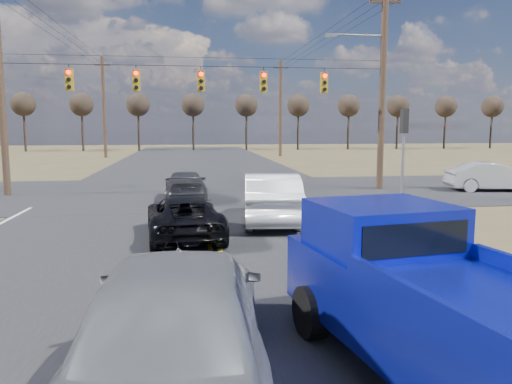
{
  "coord_description": "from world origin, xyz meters",
  "views": [
    {
      "loc": [
        -0.63,
        -6.23,
        3.2
      ],
      "look_at": [
        1.08,
        6.47,
        1.5
      ],
      "focal_mm": 35.0,
      "sensor_mm": 36.0,
      "label": 1
    }
  ],
  "objects": [
    {
      "name": "ground",
      "position": [
        0.0,
        0.0,
        0.0
      ],
      "size": [
        160.0,
        160.0,
        0.0
      ],
      "primitive_type": "plane",
      "color": "brown",
      "rests_on": "ground"
    },
    {
      "name": "road_main",
      "position": [
        0.0,
        10.0,
        0.0
      ],
      "size": [
        14.0,
        120.0,
        0.02
      ],
      "primitive_type": "cube",
      "color": "#28282B",
      "rests_on": "ground"
    },
    {
      "name": "road_cross",
      "position": [
        0.0,
        18.0,
        0.0
      ],
      "size": [
        120.0,
        12.0,
        0.02
      ],
      "primitive_type": "cube",
      "color": "#28282B",
      "rests_on": "ground"
    },
    {
      "name": "signal_gantry",
      "position": [
        0.5,
        17.79,
        5.06
      ],
      "size": [
        19.6,
        4.83,
        10.0
      ],
      "color": "#473323",
      "rests_on": "ground"
    },
    {
      "name": "utility_poles",
      "position": [
        0.0,
        17.0,
        5.23
      ],
      "size": [
        19.6,
        58.32,
        10.0
      ],
      "color": "#473323",
      "rests_on": "ground"
    },
    {
      "name": "treeline",
      "position": [
        0.0,
        26.96,
        5.7
      ],
      "size": [
        87.0,
        117.8,
        7.4
      ],
      "color": "#33261C",
      "rests_on": "ground"
    },
    {
      "name": "pickup_truck",
      "position": [
        2.38,
        -0.58,
        1.01
      ],
      "size": [
        2.95,
        5.8,
        2.08
      ],
      "rotation": [
        0.0,
        0.0,
        0.17
      ],
      "color": "black",
      "rests_on": "ground"
    },
    {
      "name": "silver_suv",
      "position": [
        -0.8,
        -0.3,
        0.9
      ],
      "size": [
        2.5,
        5.44,
        1.81
      ],
      "primitive_type": "imported",
      "rotation": [
        0.0,
        0.0,
        3.07
      ],
      "color": "gray",
      "rests_on": "ground"
    },
    {
      "name": "black_suv",
      "position": [
        -0.8,
        8.05,
        0.61
      ],
      "size": [
        2.4,
        4.55,
        1.22
      ],
      "primitive_type": "imported",
      "rotation": [
        0.0,
        0.0,
        3.23
      ],
      "color": "black",
      "rests_on": "ground"
    },
    {
      "name": "white_car_queue",
      "position": [
        2.08,
        10.0,
        0.83
      ],
      "size": [
        2.29,
        5.18,
        1.65
      ],
      "primitive_type": "imported",
      "rotation": [
        0.0,
        0.0,
        3.03
      ],
      "color": "white",
      "rests_on": "ground"
    },
    {
      "name": "dgrey_car_queue",
      "position": [
        -0.8,
        15.5,
        0.62
      ],
      "size": [
        1.9,
        4.36,
        1.25
      ],
      "primitive_type": "imported",
      "rotation": [
        0.0,
        0.0,
        3.18
      ],
      "color": "#323237",
      "rests_on": "ground"
    },
    {
      "name": "cross_car_east_near",
      "position": [
        14.18,
        16.46,
        0.71
      ],
      "size": [
        2.17,
        4.49,
        1.42
      ],
      "primitive_type": "imported",
      "rotation": [
        0.0,
        0.0,
        1.41
      ],
      "color": "#B3B5BB",
      "rests_on": "ground"
    }
  ]
}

